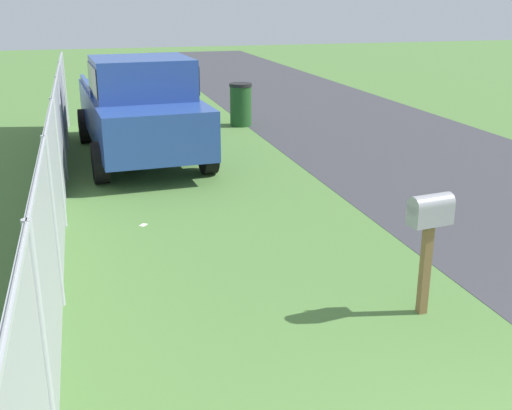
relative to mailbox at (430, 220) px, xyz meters
name	(u,v)px	position (x,y,z in m)	size (l,w,h in m)	color
mailbox	(430,220)	(0.00, 0.00, 0.00)	(0.26, 0.47, 1.32)	brown
pickup_truck	(140,105)	(7.51, 2.18, 0.06)	(5.44, 2.49, 2.09)	#284793
trash_bin	(241,104)	(10.29, -0.64, -0.50)	(0.58, 0.58, 1.09)	#1E4C1E
fence_section	(58,159)	(3.74, 3.69, -0.03)	(15.32, 0.07, 1.88)	#9EA3A8
litter_wrapper_midfield_a	(143,225)	(3.48, 2.58, -1.04)	(0.12, 0.08, 0.01)	silver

